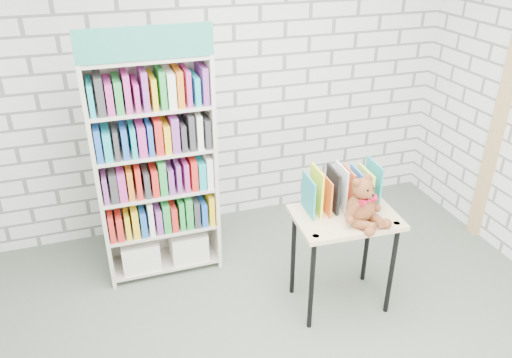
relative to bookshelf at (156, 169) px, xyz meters
name	(u,v)px	position (x,y,z in m)	size (l,w,h in m)	color
room_shell	(302,111)	(0.59, -1.36, 0.87)	(4.52, 4.02, 2.81)	silver
bookshelf	(156,169)	(0.00, 0.00, 0.00)	(0.90, 0.35, 2.01)	beige
display_table	(344,228)	(1.18, -0.87, -0.25)	(0.75, 0.54, 0.78)	tan
table_books	(341,189)	(1.19, -0.75, 0.01)	(0.52, 0.25, 0.30)	teal
teddy_bear	(363,205)	(1.24, -0.98, 0.00)	(0.31, 0.31, 0.34)	brown
door_trim	(497,128)	(2.82, -0.41, 0.13)	(0.05, 0.12, 2.10)	tan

